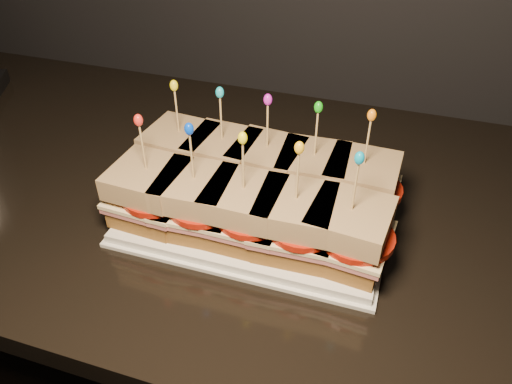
% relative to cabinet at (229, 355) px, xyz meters
% --- Properties ---
extents(cabinet, '(2.42, 0.68, 0.89)m').
position_rel_cabinet_xyz_m(cabinet, '(0.00, 0.00, 0.00)').
color(cabinet, black).
rests_on(cabinet, ground).
extents(granite_slab, '(2.46, 0.72, 0.04)m').
position_rel_cabinet_xyz_m(granite_slab, '(0.00, 0.00, 0.46)').
color(granite_slab, black).
rests_on(granite_slab, cabinet).
extents(platter, '(0.37, 0.23, 0.02)m').
position_rel_cabinet_xyz_m(platter, '(0.09, -0.07, 0.49)').
color(platter, white).
rests_on(platter, granite_slab).
extents(platter_rim, '(0.38, 0.24, 0.01)m').
position_rel_cabinet_xyz_m(platter_rim, '(0.09, -0.07, 0.48)').
color(platter_rim, white).
rests_on(platter_rim, granite_slab).
extents(sandwich_0_bread_bot, '(0.10, 0.10, 0.03)m').
position_rel_cabinet_xyz_m(sandwich_0_bread_bot, '(-0.05, -0.02, 0.51)').
color(sandwich_0_bread_bot, brown).
rests_on(sandwich_0_bread_bot, platter).
extents(sandwich_0_ham, '(0.11, 0.11, 0.01)m').
position_rel_cabinet_xyz_m(sandwich_0_ham, '(-0.05, -0.02, 0.53)').
color(sandwich_0_ham, '#C45D5E').
rests_on(sandwich_0_ham, sandwich_0_bread_bot).
extents(sandwich_0_cheese, '(0.12, 0.11, 0.01)m').
position_rel_cabinet_xyz_m(sandwich_0_cheese, '(-0.05, -0.02, 0.54)').
color(sandwich_0_cheese, '#F9E5A8').
rests_on(sandwich_0_cheese, sandwich_0_ham).
extents(sandwich_0_tomato, '(0.10, 0.10, 0.01)m').
position_rel_cabinet_xyz_m(sandwich_0_tomato, '(-0.04, -0.03, 0.54)').
color(sandwich_0_tomato, '#AA1A0A').
rests_on(sandwich_0_tomato, sandwich_0_cheese).
extents(sandwich_0_bread_top, '(0.11, 0.11, 0.03)m').
position_rel_cabinet_xyz_m(sandwich_0_bread_top, '(-0.05, -0.02, 0.56)').
color(sandwich_0_bread_top, brown).
rests_on(sandwich_0_bread_top, sandwich_0_tomato).
extents(sandwich_0_pick, '(0.00, 0.00, 0.09)m').
position_rel_cabinet_xyz_m(sandwich_0_pick, '(-0.05, -0.02, 0.61)').
color(sandwich_0_pick, tan).
rests_on(sandwich_0_pick, sandwich_0_bread_top).
extents(sandwich_0_frill, '(0.01, 0.01, 0.02)m').
position_rel_cabinet_xyz_m(sandwich_0_frill, '(-0.05, -0.02, 0.66)').
color(sandwich_0_frill, yellow).
rests_on(sandwich_0_frill, sandwich_0_pick).
extents(sandwich_1_bread_bot, '(0.10, 0.10, 0.03)m').
position_rel_cabinet_xyz_m(sandwich_1_bread_bot, '(0.02, -0.02, 0.51)').
color(sandwich_1_bread_bot, brown).
rests_on(sandwich_1_bread_bot, platter).
extents(sandwich_1_ham, '(0.11, 0.11, 0.01)m').
position_rel_cabinet_xyz_m(sandwich_1_ham, '(0.02, -0.02, 0.53)').
color(sandwich_1_ham, '#C45D5E').
rests_on(sandwich_1_ham, sandwich_1_bread_bot).
extents(sandwich_1_cheese, '(0.11, 0.11, 0.01)m').
position_rel_cabinet_xyz_m(sandwich_1_cheese, '(0.02, -0.02, 0.54)').
color(sandwich_1_cheese, '#F9E5A8').
rests_on(sandwich_1_cheese, sandwich_1_ham).
extents(sandwich_1_tomato, '(0.10, 0.10, 0.01)m').
position_rel_cabinet_xyz_m(sandwich_1_tomato, '(0.03, -0.03, 0.54)').
color(sandwich_1_tomato, '#AA1A0A').
rests_on(sandwich_1_tomato, sandwich_1_cheese).
extents(sandwich_1_bread_top, '(0.10, 0.10, 0.03)m').
position_rel_cabinet_xyz_m(sandwich_1_bread_top, '(0.02, -0.02, 0.56)').
color(sandwich_1_bread_top, brown).
rests_on(sandwich_1_bread_top, sandwich_1_tomato).
extents(sandwich_1_pick, '(0.00, 0.00, 0.09)m').
position_rel_cabinet_xyz_m(sandwich_1_pick, '(0.02, -0.02, 0.61)').
color(sandwich_1_pick, tan).
rests_on(sandwich_1_pick, sandwich_1_bread_top).
extents(sandwich_1_frill, '(0.01, 0.01, 0.02)m').
position_rel_cabinet_xyz_m(sandwich_1_frill, '(0.02, -0.02, 0.66)').
color(sandwich_1_frill, '#15A8BC').
rests_on(sandwich_1_frill, sandwich_1_pick).
extents(sandwich_2_bread_bot, '(0.10, 0.10, 0.03)m').
position_rel_cabinet_xyz_m(sandwich_2_bread_bot, '(0.09, -0.02, 0.51)').
color(sandwich_2_bread_bot, brown).
rests_on(sandwich_2_bread_bot, platter).
extents(sandwich_2_ham, '(0.11, 0.11, 0.01)m').
position_rel_cabinet_xyz_m(sandwich_2_ham, '(0.09, -0.02, 0.53)').
color(sandwich_2_ham, '#C45D5E').
rests_on(sandwich_2_ham, sandwich_2_bread_bot).
extents(sandwich_2_cheese, '(0.12, 0.11, 0.01)m').
position_rel_cabinet_xyz_m(sandwich_2_cheese, '(0.09, -0.02, 0.54)').
color(sandwich_2_cheese, '#F9E5A8').
rests_on(sandwich_2_cheese, sandwich_2_ham).
extents(sandwich_2_tomato, '(0.10, 0.10, 0.01)m').
position_rel_cabinet_xyz_m(sandwich_2_tomato, '(0.10, -0.03, 0.54)').
color(sandwich_2_tomato, '#AA1A0A').
rests_on(sandwich_2_tomato, sandwich_2_cheese).
extents(sandwich_2_bread_top, '(0.11, 0.11, 0.03)m').
position_rel_cabinet_xyz_m(sandwich_2_bread_top, '(0.09, -0.02, 0.56)').
color(sandwich_2_bread_top, brown).
rests_on(sandwich_2_bread_top, sandwich_2_tomato).
extents(sandwich_2_pick, '(0.00, 0.00, 0.09)m').
position_rel_cabinet_xyz_m(sandwich_2_pick, '(0.09, -0.02, 0.61)').
color(sandwich_2_pick, tan).
rests_on(sandwich_2_pick, sandwich_2_bread_top).
extents(sandwich_2_frill, '(0.01, 0.01, 0.02)m').
position_rel_cabinet_xyz_m(sandwich_2_frill, '(0.09, -0.02, 0.66)').
color(sandwich_2_frill, '#CE1AC6').
rests_on(sandwich_2_frill, sandwich_2_pick).
extents(sandwich_3_bread_bot, '(0.10, 0.10, 0.03)m').
position_rel_cabinet_xyz_m(sandwich_3_bread_bot, '(0.16, -0.02, 0.51)').
color(sandwich_3_bread_bot, brown).
rests_on(sandwich_3_bread_bot, platter).
extents(sandwich_3_ham, '(0.11, 0.11, 0.01)m').
position_rel_cabinet_xyz_m(sandwich_3_ham, '(0.16, -0.02, 0.53)').
color(sandwich_3_ham, '#C45D5E').
rests_on(sandwich_3_ham, sandwich_3_bread_bot).
extents(sandwich_3_cheese, '(0.11, 0.11, 0.01)m').
position_rel_cabinet_xyz_m(sandwich_3_cheese, '(0.16, -0.02, 0.54)').
color(sandwich_3_cheese, '#F9E5A8').
rests_on(sandwich_3_cheese, sandwich_3_ham).
extents(sandwich_3_tomato, '(0.10, 0.10, 0.01)m').
position_rel_cabinet_xyz_m(sandwich_3_tomato, '(0.17, -0.03, 0.54)').
color(sandwich_3_tomato, '#AA1A0A').
rests_on(sandwich_3_tomato, sandwich_3_cheese).
extents(sandwich_3_bread_top, '(0.10, 0.10, 0.03)m').
position_rel_cabinet_xyz_m(sandwich_3_bread_top, '(0.16, -0.02, 0.56)').
color(sandwich_3_bread_top, brown).
rests_on(sandwich_3_bread_top, sandwich_3_tomato).
extents(sandwich_3_pick, '(0.00, 0.00, 0.09)m').
position_rel_cabinet_xyz_m(sandwich_3_pick, '(0.16, -0.02, 0.61)').
color(sandwich_3_pick, tan).
rests_on(sandwich_3_pick, sandwich_3_bread_top).
extents(sandwich_3_frill, '(0.01, 0.01, 0.02)m').
position_rel_cabinet_xyz_m(sandwich_3_frill, '(0.16, -0.02, 0.66)').
color(sandwich_3_frill, '#17AB13').
rests_on(sandwich_3_frill, sandwich_3_pick).
extents(sandwich_4_bread_bot, '(0.10, 0.10, 0.03)m').
position_rel_cabinet_xyz_m(sandwich_4_bread_bot, '(0.23, -0.02, 0.51)').
color(sandwich_4_bread_bot, brown).
rests_on(sandwich_4_bread_bot, platter).
extents(sandwich_4_ham, '(0.11, 0.11, 0.01)m').
position_rel_cabinet_xyz_m(sandwich_4_ham, '(0.23, -0.02, 0.53)').
color(sandwich_4_ham, '#C45D5E').
rests_on(sandwich_4_ham, sandwich_4_bread_bot).
extents(sandwich_4_cheese, '(0.11, 0.11, 0.01)m').
position_rel_cabinet_xyz_m(sandwich_4_cheese, '(0.23, -0.02, 0.54)').
color(sandwich_4_cheese, '#F9E5A8').
rests_on(sandwich_4_cheese, sandwich_4_ham).
extents(sandwich_4_tomato, '(0.10, 0.10, 0.01)m').
position_rel_cabinet_xyz_m(sandwich_4_tomato, '(0.24, -0.03, 0.54)').
color(sandwich_4_tomato, '#AA1A0A').
rests_on(sandwich_4_tomato, sandwich_4_cheese).
extents(sandwich_4_bread_top, '(0.10, 0.10, 0.03)m').
position_rel_cabinet_xyz_m(sandwich_4_bread_top, '(0.23, -0.02, 0.56)').
color(sandwich_4_bread_top, brown).
rests_on(sandwich_4_bread_top, sandwich_4_tomato).
extents(sandwich_4_pick, '(0.00, 0.00, 0.09)m').
position_rel_cabinet_xyz_m(sandwich_4_pick, '(0.23, -0.02, 0.61)').
color(sandwich_4_pick, tan).
rests_on(sandwich_4_pick, sandwich_4_bread_top).
extents(sandwich_4_frill, '(0.01, 0.01, 0.02)m').
position_rel_cabinet_xyz_m(sandwich_4_frill, '(0.23, -0.02, 0.66)').
color(sandwich_4_frill, orange).
rests_on(sandwich_4_frill, sandwich_4_pick).
extents(sandwich_5_bread_bot, '(0.10, 0.10, 0.03)m').
position_rel_cabinet_xyz_m(sandwich_5_bread_bot, '(-0.05, -0.12, 0.51)').
color(sandwich_5_bread_bot, brown).
rests_on(sandwich_5_bread_bot, platter).
extents(sandwich_5_ham, '(0.11, 0.11, 0.01)m').
position_rel_cabinet_xyz_m(sandwich_5_ham, '(-0.05, -0.12, 0.53)').
color(sandwich_5_ham, '#C45D5E').
rests_on(sandwich_5_ham, sandwich_5_bread_bot).
extents(sandwich_5_cheese, '(0.11, 0.11, 0.01)m').
position_rel_cabinet_xyz_m(sandwich_5_cheese, '(-0.05, -0.12, 0.54)').
color(sandwich_5_cheese, '#F9E5A8').
rests_on(sandwich_5_cheese, sandwich_5_ham).
extents(sandwich_5_tomato, '(0.10, 0.10, 0.01)m').
position_rel_cabinet_xyz_m(sandwich_5_tomato, '(-0.04, -0.13, 0.54)').
color(sandwich_5_tomato, '#AA1A0A').
rests_on(sandwich_5_tomato, sandwich_5_cheese).
extents(sandwich_5_bread_top, '(0.10, 0.10, 0.03)m').
position_rel_cabinet_xyz_m(sandwich_5_bread_top, '(-0.05, -0.12, 0.56)').
color(sandwich_5_bread_top, brown).
rests_on(sandwich_5_bread_top, sandwich_5_tomato).
extents(sandwich_5_pick, '(0.00, 0.00, 0.09)m').
position_rel_cabinet_xyz_m(sandwich_5_pick, '(-0.05, -0.12, 0.61)').
color(sandwich_5_pick, tan).
rests_on(sandwich_5_pick, sandwich_5_bread_top).
extents(sandwich_5_frill, '(0.01, 0.01, 0.02)m').
position_rel_cabinet_xyz_m(sandwich_5_frill, '(-0.05, -0.12, 0.66)').
color(sandwich_5_frill, red).
rests_on(sandwich_5_frill, sandwich_5_pick).
extents(sandwich_6_bread_bot, '(0.10, 0.10, 0.03)m').
position_rel_cabinet_xyz_m(sandwich_6_bread_bot, '(0.02, -0.12, 0.51)').
color(sandwich_6_bread_bot, brown).
rests_on(sandwich_6_bread_bot, platter).
extents(sandwich_6_ham, '(0.11, 0.11, 0.01)m').
position_rel_cabinet_xyz_m(sandwich_6_ham, '(0.02, -0.12, 0.53)').
color(sandwich_6_ham, '#C45D5E').
rests_on(sandwich_6_ham, sandwich_6_bread_bot).
extents(sandwich_6_cheese, '(0.11, 0.11, 0.01)m').
position_rel_cabinet_xyz_m(sandwich_6_cheese, '(0.02, -0.12, 0.54)').
color(sandwich_6_cheese, '#F9E5A8').
rests_on(sandwich_6_cheese, sandwich_6_ham).
extents(sandwich_6_tomato, '(0.10, 0.10, 0.01)m').
position_rel_cabinet_xyz_m(sandwich_6_tomato, '(0.03, -0.13, 0.54)').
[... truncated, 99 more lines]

